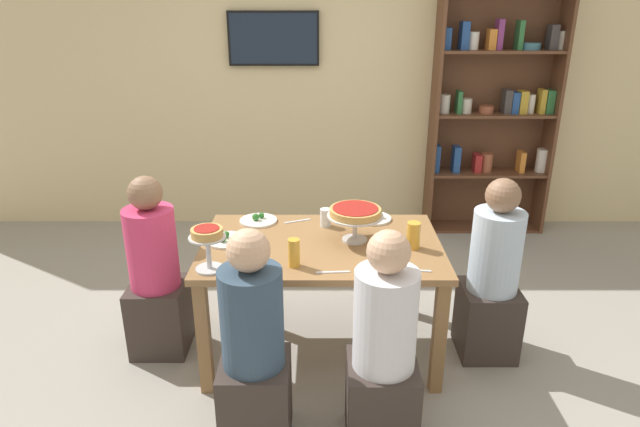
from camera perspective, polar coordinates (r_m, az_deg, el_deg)
ground_plane at (r=3.64m, az=0.00°, el=-13.74°), size 12.00×12.00×0.00m
rear_partition at (r=5.22m, az=-0.06°, el=13.79°), size 8.00×0.12×2.80m
dining_table at (r=3.31m, az=0.00°, el=-4.62°), size 1.42×0.92×0.74m
bookshelf at (r=5.32m, az=17.38°, el=10.15°), size 1.11×0.30×2.21m
television at (r=5.11m, az=-4.97°, el=17.58°), size 0.80×0.05×0.47m
diner_near_right at (r=2.75m, az=6.44°, el=-14.53°), size 0.34×0.34×1.15m
diner_head_west at (r=3.54m, az=-16.76°, el=-6.53°), size 0.34×0.34×1.15m
diner_head_east at (r=3.51m, az=17.21°, el=-6.81°), size 0.34×0.34×1.15m
diner_near_left at (r=2.76m, az=-6.98°, el=-14.36°), size 0.34×0.34×1.15m
deep_dish_pizza_stand at (r=3.25m, az=3.53°, el=-0.04°), size 0.33×0.33×0.21m
personal_pizza_stand at (r=2.95m, az=-11.70°, el=-2.66°), size 0.20×0.20×0.24m
salad_plate_near_diner at (r=3.34m, az=-9.87°, el=-2.60°), size 0.25×0.25×0.06m
salad_plate_far_diner at (r=3.60m, az=-6.54°, el=-0.67°), size 0.24×0.24×0.06m
salad_plate_spare at (r=3.63m, az=5.34°, el=-0.35°), size 0.24×0.24×0.07m
beer_glass_amber_tall at (r=3.23m, az=9.49°, el=-2.23°), size 0.08×0.08×0.16m
beer_glass_amber_short at (r=2.97m, az=-2.85°, el=-4.08°), size 0.06×0.06×0.16m
beer_glass_amber_spare at (r=2.93m, az=6.55°, el=-4.48°), size 0.07×0.07×0.16m
water_glass_clear_near at (r=3.49m, az=0.44°, el=-0.42°), size 0.07×0.07×0.12m
cutlery_fork_near at (r=3.00m, az=9.57°, el=-5.79°), size 0.18×0.04×0.00m
cutlery_knife_near at (r=3.58m, az=-2.48°, el=-0.79°), size 0.17×0.08×0.00m
cutlery_fork_far at (r=2.93m, az=1.23°, el=-6.07°), size 0.18×0.03×0.00m
cutlery_knife_far at (r=2.97m, az=-7.75°, el=-5.95°), size 0.18×0.05×0.00m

